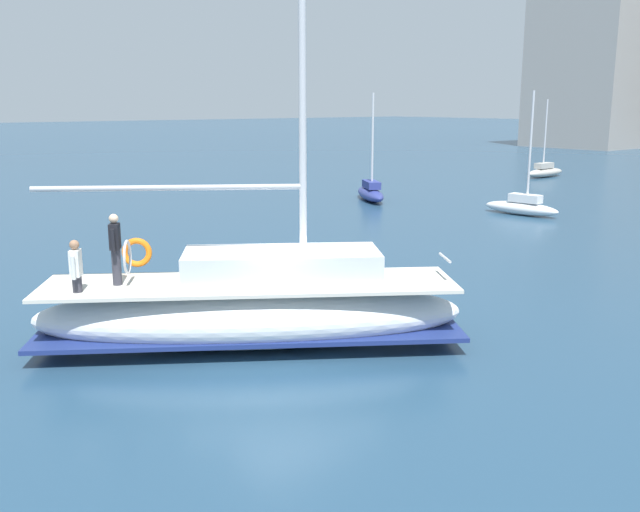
% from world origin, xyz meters
% --- Properties ---
extents(ground_plane, '(400.00, 400.00, 0.00)m').
position_xyz_m(ground_plane, '(0.00, 0.00, 0.00)').
color(ground_plane, navy).
extents(main_sailboat, '(7.30, 9.33, 14.15)m').
position_xyz_m(main_sailboat, '(-0.43, -0.47, 0.92)').
color(main_sailboat, silver).
rests_on(main_sailboat, ground).
extents(moored_sloop_far, '(4.42, 3.12, 5.93)m').
position_xyz_m(moored_sloop_far, '(-16.60, 17.90, 0.49)').
color(moored_sloop_far, navy).
rests_on(moored_sloop_far, ground).
extents(moored_catamaran, '(4.00, 1.34, 5.96)m').
position_xyz_m(moored_catamaran, '(-8.16, 20.22, 0.46)').
color(moored_catamaran, silver).
rests_on(moored_catamaran, ground).
extents(moored_cutter_right, '(1.05, 4.17, 5.66)m').
position_xyz_m(moored_cutter_right, '(-17.96, 36.65, 0.46)').
color(moored_cutter_right, '#B7B2A8').
rests_on(moored_cutter_right, ground).
extents(mooring_buoy, '(0.67, 0.67, 0.94)m').
position_xyz_m(mooring_buoy, '(-6.52, 2.15, 0.20)').
color(mooring_buoy, '#EA4C19').
rests_on(mooring_buoy, ground).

